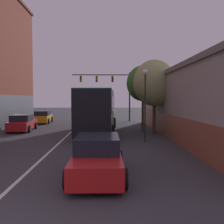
{
  "coord_description": "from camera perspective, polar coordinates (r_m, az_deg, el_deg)",
  "views": [
    {
      "loc": [
        3.07,
        -4.47,
        2.82
      ],
      "look_at": [
        3.46,
        15.73,
        1.81
      ],
      "focal_mm": 42.0,
      "sensor_mm": 36.0,
      "label": 1
    }
  ],
  "objects": [
    {
      "name": "bus",
      "position": [
        22.04,
        -3.01,
        0.65
      ],
      "size": [
        3.21,
        11.57,
        3.52
      ],
      "rotation": [
        0.0,
        0.0,
        1.53
      ],
      "color": "#145133",
      "rests_on": "ground_plane"
    },
    {
      "name": "parked_car_left_far",
      "position": [
        31.8,
        -14.83,
        -1.09
      ],
      "size": [
        2.17,
        4.58,
        1.43
      ],
      "rotation": [
        0.0,
        0.0,
        1.64
      ],
      "color": "orange",
      "rests_on": "ground_plane"
    },
    {
      "name": "parked_car_left_mid",
      "position": [
        24.55,
        -18.93,
        -2.29
      ],
      "size": [
        2.25,
        4.7,
        1.45
      ],
      "rotation": [
        0.0,
        0.0,
        1.65
      ],
      "color": "red",
      "rests_on": "ground_plane"
    },
    {
      "name": "building_right_storefront",
      "position": [
        20.78,
        20.68,
        2.07
      ],
      "size": [
        6.89,
        25.34,
        4.97
      ],
      "color": "#9E998E",
      "rests_on": "ground_plane"
    },
    {
      "name": "street_tree_near",
      "position": [
        21.22,
        9.21,
        6.25
      ],
      "size": [
        3.35,
        3.02,
        5.95
      ],
      "color": "#4C3823",
      "rests_on": "ground_plane"
    },
    {
      "name": "street_tree_far",
      "position": [
        22.94,
        6.72,
        6.19
      ],
      "size": [
        2.81,
        2.53,
        5.72
      ],
      "color": "#4C3823",
      "rests_on": "ground_plane"
    },
    {
      "name": "lane_center_line",
      "position": [
        21.3,
        -9.42,
        -4.78
      ],
      "size": [
        0.14,
        44.82,
        0.01
      ],
      "color": "silver",
      "rests_on": "ground_plane"
    },
    {
      "name": "traffic_signal_gantry",
      "position": [
        33.33,
        -0.37,
        5.89
      ],
      "size": [
        7.35,
        0.36,
        6.17
      ],
      "color": "black",
      "rests_on": "ground_plane"
    },
    {
      "name": "hatchback_foreground",
      "position": [
        9.69,
        -3.23,
        -9.82
      ],
      "size": [
        1.99,
        4.38,
        1.46
      ],
      "rotation": [
        0.0,
        0.0,
        1.58
      ],
      "color": "red",
      "rests_on": "ground_plane"
    },
    {
      "name": "street_lamp",
      "position": [
        17.16,
        7.23,
        3.44
      ],
      "size": [
        0.36,
        0.36,
        4.73
      ],
      "color": "#233323",
      "rests_on": "ground_plane"
    }
  ]
}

